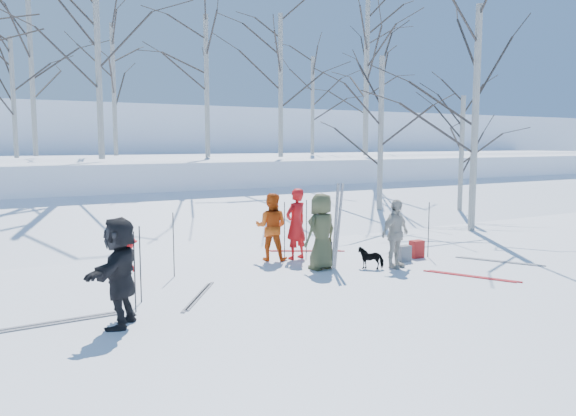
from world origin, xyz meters
TOP-DOWN VIEW (x-y plane):
  - ground at (0.00, 0.00)m, footprint 120.00×120.00m
  - snow_ramp at (0.00, 7.00)m, footprint 70.00×9.49m
  - snow_plateau at (0.00, 17.00)m, footprint 70.00×18.00m
  - far_hill at (0.00, 38.00)m, footprint 90.00×30.00m
  - skier_olive_center at (0.41, 0.75)m, footprint 0.91×0.70m
  - skier_red_north at (0.49, 1.98)m, footprint 0.70×0.55m
  - skier_redor_behind at (-0.09, 2.14)m, footprint 0.98×0.95m
  - skier_red_seated at (-3.58, 1.53)m, footprint 0.38×0.64m
  - skier_cream_east at (1.90, 0.05)m, footprint 0.96×0.58m
  - skier_grey_west at (-4.32, -0.95)m, footprint 1.27×1.56m
  - dog at (1.39, 0.26)m, footprint 0.60×0.55m
  - upright_ski_left at (0.63, 0.52)m, footprint 0.10×0.17m
  - upright_ski_right at (0.72, 0.54)m, footprint 0.13×0.23m
  - ski_pair_a at (4.43, -0.68)m, footprint 1.79×2.07m
  - ski_pair_b at (1.18, 2.65)m, footprint 1.84×2.07m
  - ski_pair_c at (-5.19, -0.33)m, footprint 0.32×1.91m
  - ski_pair_d at (2.72, -1.39)m, footprint 1.75×2.06m
  - ski_pair_e at (-2.72, -0.01)m, footprint 1.98×2.09m
  - ski_pole_a at (-2.62, 1.68)m, footprint 0.02×0.02m
  - ski_pole_b at (-3.95, -0.38)m, footprint 0.02×0.02m
  - ski_pole_c at (0.37, 2.31)m, footprint 0.02×0.02m
  - ski_pole_d at (3.37, 0.55)m, footprint 0.02×0.02m
  - ski_pole_e at (1.10, 2.48)m, footprint 0.02×0.02m
  - ski_pole_f at (-3.72, 0.14)m, footprint 0.02×0.02m
  - backpack_red at (3.08, 0.64)m, footprint 0.32×0.22m
  - backpack_grey at (2.51, 0.44)m, footprint 0.30×0.20m
  - backpack_dark at (1.09, 1.69)m, footprint 0.34×0.24m
  - birch_plateau_b at (7.80, 12.82)m, footprint 3.73×3.73m
  - birch_plateau_c at (-4.60, 13.55)m, footprint 3.65×3.65m
  - birch_plateau_d at (4.56, 10.03)m, footprint 4.44×4.44m
  - birch_plateau_f at (-3.68, 16.21)m, footprint 5.26×5.26m
  - birch_plateau_g at (1.96, 11.20)m, footprint 4.38×4.38m
  - birch_plateau_h at (12.93, 15.57)m, footprint 4.87×4.87m
  - birch_plateau_i at (9.25, 10.68)m, footprint 5.47×5.47m
  - birch_plateau_k at (-2.18, 10.56)m, footprint 5.32×5.32m
  - birch_plateau_l at (-0.60, 15.36)m, footprint 4.49×4.49m
  - birch_edge_b at (7.52, 2.96)m, footprint 5.45×5.45m
  - birch_edge_c at (9.30, 5.13)m, footprint 3.70×3.70m
  - birch_edge_e at (6.01, 5.67)m, footprint 4.55×4.55m

SIDE VIEW (x-z plane):
  - ground at x=0.00m, z-range 0.00..0.00m
  - ski_pair_a at x=4.43m, z-range 0.00..0.02m
  - ski_pair_b at x=1.18m, z-range 0.00..0.02m
  - ski_pair_c at x=-5.19m, z-range 0.00..0.02m
  - ski_pair_d at x=2.72m, z-range 0.00..0.02m
  - ski_pair_e at x=-2.72m, z-range 0.00..0.02m
  - snow_ramp at x=0.00m, z-range -1.91..2.21m
  - backpack_grey at x=2.51m, z-range 0.00..0.38m
  - backpack_dark at x=1.09m, z-range 0.00..0.40m
  - backpack_red at x=3.08m, z-range 0.00..0.42m
  - dog at x=1.39m, z-range 0.00..0.48m
  - skier_red_seated at x=-3.58m, z-range 0.00..0.97m
  - ski_pole_a at x=-2.62m, z-range 0.00..1.34m
  - ski_pole_b at x=-3.95m, z-range 0.00..1.34m
  - ski_pole_c at x=0.37m, z-range 0.00..1.34m
  - ski_pole_d at x=3.37m, z-range 0.00..1.34m
  - ski_pole_e at x=1.10m, z-range 0.00..1.34m
  - ski_pole_f at x=-3.72m, z-range 0.00..1.34m
  - skier_cream_east at x=1.90m, z-range 0.00..1.53m
  - skier_redor_behind at x=-0.09m, z-range 0.00..1.59m
  - skier_grey_west at x=-4.32m, z-range 0.00..1.67m
  - skier_olive_center at x=0.41m, z-range 0.00..1.67m
  - skier_red_north at x=0.49m, z-range 0.00..1.69m
  - upright_ski_left at x=0.63m, z-range 0.00..1.90m
  - upright_ski_right at x=0.72m, z-range 0.00..1.90m
  - snow_plateau at x=0.00m, z-range -0.10..2.10m
  - far_hill at x=0.00m, z-range -1.00..5.00m
  - birch_edge_c at x=9.30m, z-range 0.00..4.43m
  - birch_edge_e at x=6.01m, z-range 0.00..5.64m
  - birch_edge_b at x=7.52m, z-range 0.00..6.93m
  - birch_plateau_c at x=-4.60m, z-range 2.20..6.56m
  - birch_plateau_b at x=7.80m, z-range 2.20..6.68m
  - birch_plateau_g at x=1.96m, z-range 2.20..7.59m
  - birch_plateau_d at x=4.56m, z-range 2.20..7.69m
  - birch_plateau_l at x=-0.60m, z-range 2.20..7.75m
  - birch_plateau_h at x=12.93m, z-range 2.20..8.30m
  - birch_plateau_f at x=-3.68m, z-range 2.20..8.85m
  - birch_plateau_k at x=-2.18m, z-range 2.20..8.94m
  - birch_plateau_i at x=9.25m, z-range 2.20..9.16m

